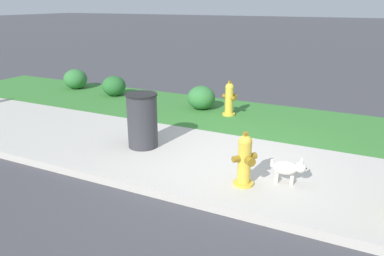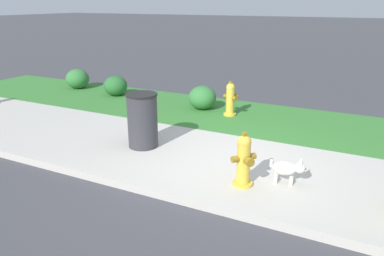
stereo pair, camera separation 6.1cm
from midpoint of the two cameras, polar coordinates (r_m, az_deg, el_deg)
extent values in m
plane|color=#424247|center=(5.97, 5.08, -5.44)|extent=(120.00, 120.00, 0.00)
cube|color=#BCB7AD|center=(5.97, 5.08, -5.40)|extent=(18.00, 2.56, 0.01)
cube|color=#387A33|center=(8.27, 11.55, 1.22)|extent=(18.00, 2.55, 0.01)
cube|color=#BCB7AD|center=(4.83, -0.89, -10.76)|extent=(18.00, 0.16, 0.12)
cylinder|color=gold|center=(8.48, 5.41, 2.13)|extent=(0.29, 0.29, 0.05)
cylinder|color=gold|center=(8.40, 5.48, 4.22)|extent=(0.18, 0.18, 0.59)
sphere|color=gold|center=(8.33, 5.54, 6.19)|extent=(0.19, 0.19, 0.19)
cube|color=olive|center=(8.30, 5.57, 6.95)|extent=(0.07, 0.07, 0.06)
cylinder|color=olive|center=(8.47, 4.84, 4.87)|extent=(0.12, 0.12, 0.09)
cylinder|color=olive|center=(8.29, 6.16, 4.51)|extent=(0.12, 0.12, 0.09)
cylinder|color=olive|center=(8.48, 6.18, 4.83)|extent=(0.15, 0.14, 0.12)
cylinder|color=gold|center=(5.33, 7.49, -8.38)|extent=(0.28, 0.28, 0.05)
cylinder|color=gold|center=(5.19, 7.64, -5.20)|extent=(0.18, 0.18, 0.60)
sphere|color=gold|center=(5.08, 7.78, -2.13)|extent=(0.19, 0.19, 0.19)
cube|color=olive|center=(5.04, 7.84, -0.93)|extent=(0.08, 0.08, 0.06)
cylinder|color=olive|center=(5.23, 8.96, -4.23)|extent=(0.13, 0.13, 0.09)
cylinder|color=olive|center=(5.10, 6.35, -4.73)|extent=(0.13, 0.13, 0.09)
cylinder|color=olive|center=(5.05, 8.49, -5.05)|extent=(0.15, 0.16, 0.12)
ellipsoid|color=silver|center=(5.41, 13.68, -5.93)|extent=(0.36, 0.25, 0.19)
sphere|color=silver|center=(5.40, 15.90, -5.79)|extent=(0.15, 0.15, 0.15)
sphere|color=black|center=(5.41, 16.67, -5.92)|extent=(0.03, 0.03, 0.03)
cone|color=silver|center=(5.40, 16.07, -4.65)|extent=(0.06, 0.06, 0.07)
cone|color=silver|center=(5.32, 16.08, -5.00)|extent=(0.06, 0.06, 0.07)
cylinder|color=silver|center=(5.53, 14.66, -7.34)|extent=(0.05, 0.05, 0.13)
cylinder|color=silver|center=(5.43, 14.64, -7.82)|extent=(0.05, 0.05, 0.13)
cylinder|color=silver|center=(5.53, 12.47, -7.16)|extent=(0.05, 0.05, 0.13)
cylinder|color=silver|center=(5.43, 12.41, -7.63)|extent=(0.05, 0.05, 0.13)
cylinder|color=silver|center=(5.39, 11.77, -5.22)|extent=(0.04, 0.04, 0.11)
cylinder|color=#333338|center=(6.53, -7.83, 0.97)|extent=(0.52, 0.52, 0.93)
cylinder|color=black|center=(6.40, -8.02, 5.06)|extent=(0.54, 0.54, 0.03)
ellipsoid|color=#337538|center=(11.54, -17.48, 7.14)|extent=(0.67, 0.67, 0.57)
ellipsoid|color=#337538|center=(8.87, 1.22, 4.65)|extent=(0.66, 0.66, 0.56)
ellipsoid|color=#28662D|center=(10.39, -11.98, 6.29)|extent=(0.63, 0.63, 0.54)
camera|label=1|loc=(0.03, -90.28, -0.09)|focal=35.00mm
camera|label=2|loc=(0.03, 89.72, 0.09)|focal=35.00mm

